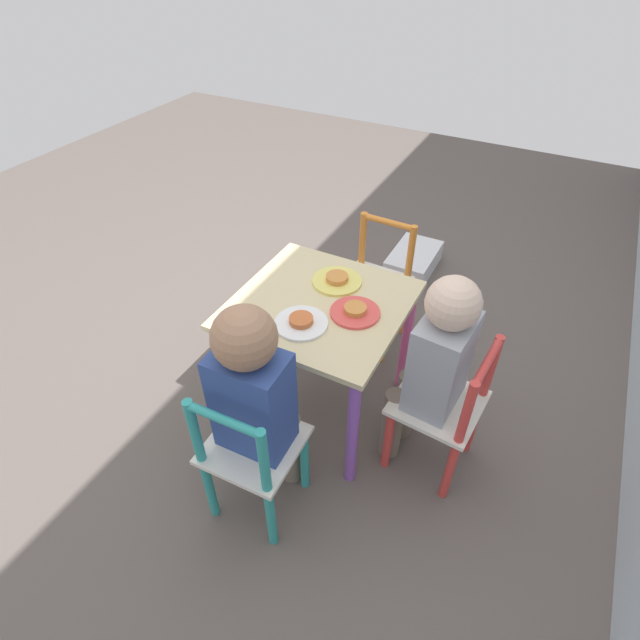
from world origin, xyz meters
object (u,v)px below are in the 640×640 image
object	(u,v)px
child_right	(256,394)
plate_left	(337,280)
plate_back	(355,312)
storage_bin	(413,260)
child_back	(434,362)
kids_table	(320,322)
chair_red	(444,410)
chair_teal	(251,455)
plate_right	(301,322)
chair_orange	(375,286)

from	to	relation	value
child_right	plate_left	world-z (taller)	child_right
plate_back	storage_bin	distance (m)	1.14
child_back	plate_left	distance (m)	0.43
kids_table	plate_left	xyz separation A→B (m)	(-0.12, 0.00, 0.09)
child_back	plate_left	world-z (taller)	child_back
chair_red	child_back	xyz separation A→B (m)	(-0.01, -0.06, 0.18)
chair_teal	storage_bin	xyz separation A→B (m)	(-1.50, -0.01, -0.21)
kids_table	chair_teal	world-z (taller)	chair_teal
kids_table	storage_bin	size ratio (longest dim) A/B	1.59
plate_left	storage_bin	bearing A→B (deg)	179.63
child_right	plate_right	size ratio (longest dim) A/B	4.70
chair_orange	plate_left	xyz separation A→B (m)	(0.34, -0.02, 0.24)
chair_red	child_back	world-z (taller)	child_back
chair_red	plate_left	distance (m)	0.55
chair_teal	plate_back	distance (m)	0.53
chair_red	plate_right	bearing A→B (deg)	-74.76
child_back	chair_teal	bearing A→B (deg)	-36.80
child_right	storage_bin	bearing A→B (deg)	-91.65
storage_bin	plate_right	bearing A→B (deg)	-0.29
storage_bin	plate_back	bearing A→B (deg)	6.49
plate_right	plate_left	distance (m)	0.25
chair_orange	plate_back	xyz separation A→B (m)	(0.46, 0.11, 0.24)
child_right	child_back	size ratio (longest dim) A/B	1.03
chair_red	child_back	bearing A→B (deg)	-90.00
kids_table	chair_red	bearing A→B (deg)	84.86
chair_teal	storage_bin	distance (m)	1.51
kids_table	child_right	world-z (taller)	child_right
chair_teal	child_right	xyz separation A→B (m)	(-0.06, -0.00, 0.20)
chair_red	plate_back	world-z (taller)	chair_red
plate_right	storage_bin	xyz separation A→B (m)	(-1.16, 0.01, -0.45)
chair_teal	child_back	size ratio (longest dim) A/B	0.71
chair_teal	child_right	size ratio (longest dim) A/B	0.69
chair_teal	plate_right	xyz separation A→B (m)	(-0.34, -0.02, 0.24)
kids_table	chair_teal	xyz separation A→B (m)	(0.46, 0.02, -0.15)
chair_red	plate_back	size ratio (longest dim) A/B	3.39
plate_right	chair_red	bearing A→B (deg)	100.11
child_back	storage_bin	bearing A→B (deg)	-154.71
child_back	plate_right	bearing A→B (deg)	-72.47
chair_teal	plate_right	bearing A→B (deg)	-89.28
child_back	plate_right	world-z (taller)	child_back
chair_teal	plate_left	world-z (taller)	chair_teal
kids_table	child_back	world-z (taller)	child_back
chair_teal	plate_left	xyz separation A→B (m)	(-0.59, -0.02, 0.24)
plate_right	plate_left	world-z (taller)	same
plate_back	child_right	bearing A→B (deg)	-15.27
chair_teal	chair_orange	world-z (taller)	same
kids_table	plate_back	xyz separation A→B (m)	(0.00, 0.12, 0.09)
child_right	plate_back	distance (m)	0.42
plate_back	storage_bin	xyz separation A→B (m)	(-1.03, -0.12, -0.45)
chair_orange	plate_right	world-z (taller)	chair_orange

